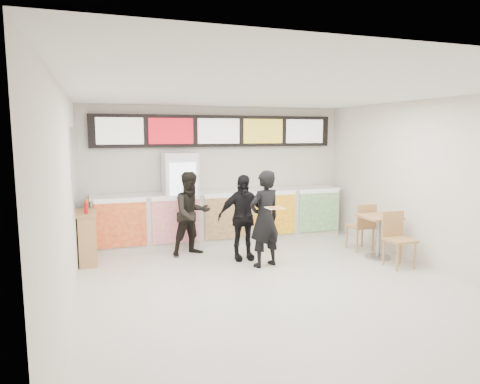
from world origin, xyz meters
name	(u,v)px	position (x,y,z in m)	size (l,w,h in m)	color
floor	(278,288)	(0.00, 0.00, 0.00)	(7.00, 7.00, 0.00)	beige
ceiling	(281,92)	(0.00, 0.00, 3.00)	(7.00, 7.00, 0.00)	white
wall_back	(217,173)	(0.00, 3.50, 1.50)	(6.00, 6.00, 0.00)	silver
wall_left	(66,204)	(-3.00, 0.00, 1.50)	(7.00, 7.00, 0.00)	silver
wall_right	(438,186)	(3.00, 0.00, 1.50)	(7.00, 7.00, 0.00)	silver
service_counter	(223,216)	(0.00, 3.09, 0.57)	(5.56, 0.77, 1.14)	silver
menu_board	(218,131)	(0.00, 3.41, 2.45)	(5.50, 0.14, 0.70)	black
drinks_fridge	(180,199)	(-0.93, 3.11, 1.00)	(0.70, 0.67, 2.00)	white
mirror_panel	(75,169)	(-2.99, 2.45, 1.75)	(0.01, 2.00, 1.50)	#B2B7BF
customer_main	(265,219)	(0.22, 1.14, 0.88)	(0.64, 0.42, 1.75)	black
customer_left	(192,214)	(-0.87, 2.29, 0.83)	(0.81, 0.63, 1.66)	black
customer_mid	(242,217)	(-0.02, 1.67, 0.82)	(0.96, 0.40, 1.64)	black
pizza_slice	(275,208)	(0.22, 0.69, 1.16)	(0.36, 0.36, 0.02)	beige
cafe_table	(379,229)	(2.50, 0.91, 0.58)	(0.67, 1.69, 0.99)	tan
condiment_ledge	(88,237)	(-2.82, 2.40, 0.49)	(0.35, 0.86, 1.15)	tan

